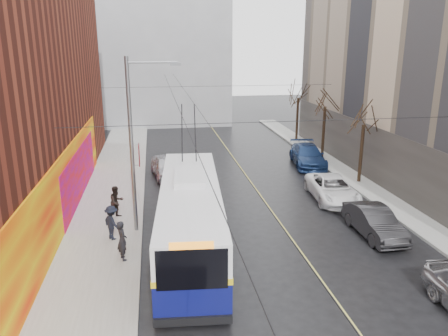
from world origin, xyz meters
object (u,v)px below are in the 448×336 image
object	(u,v)px
parked_car_b	(374,222)
parked_car_d	(308,156)
streetlight_pole	(135,142)
following_car	(166,166)
pedestrian_a	(122,240)
tree_far	(299,90)
trolleybus	(191,215)
tree_near	(365,114)
tree_mid	(326,97)
pedestrian_b	(117,202)
parked_car_c	(332,188)
pedestrian_c	(112,223)

from	to	relation	value
parked_car_b	parked_car_d	xyz separation A→B (m)	(1.20, 13.39, 0.08)
streetlight_pole	parked_car_d	world-z (taller)	streetlight_pole
following_car	pedestrian_a	distance (m)	13.24
tree_far	trolleybus	distance (m)	25.80
tree_far	following_car	size ratio (longest dim) A/B	1.43
trolleybus	parked_car_b	xyz separation A→B (m)	(9.42, -0.06, -0.96)
following_car	tree_near	bearing A→B (deg)	-23.66
tree_near	pedestrian_a	bearing A→B (deg)	-149.76
tree_mid	parked_car_d	distance (m)	5.22
parked_car_b	parked_car_d	size ratio (longest dim) A/B	0.79
tree_mid	parked_car_b	world-z (taller)	tree_mid
streetlight_pole	parked_car_d	bearing A→B (deg)	40.17
following_car	trolleybus	bearing A→B (deg)	-93.86
trolleybus	following_car	bearing A→B (deg)	98.32
tree_mid	parked_car_b	xyz separation A→B (m)	(-3.20, -15.30, -4.50)
tree_near	pedestrian_b	bearing A→B (deg)	-165.98
following_car	pedestrian_b	distance (m)	8.46
pedestrian_b	tree_near	bearing A→B (deg)	-28.08
tree_near	parked_car_d	distance (m)	6.86
parked_car_c	parked_car_d	distance (m)	8.05
parked_car_b	pedestrian_c	size ratio (longest dim) A/B	2.59
parked_car_d	pedestrian_c	size ratio (longest dim) A/B	3.26
tree_far	following_car	distance (m)	17.42
pedestrian_a	streetlight_pole	bearing A→B (deg)	-32.56
tree_mid	parked_car_d	bearing A→B (deg)	-136.34
parked_car_d	parked_car_c	bearing A→B (deg)	-90.36
tree_far	following_car	xyz separation A→B (m)	(-13.44, -10.18, -4.36)
trolleybus	following_car	world-z (taller)	trolleybus
pedestrian_a	tree_near	bearing A→B (deg)	-80.93
tree_near	parked_car_c	bearing A→B (deg)	-138.17
tree_far	streetlight_pole	bearing A→B (deg)	-127.12
parked_car_b	pedestrian_a	bearing A→B (deg)	-176.06
following_car	pedestrian_a	xyz separation A→B (m)	(-2.34, -13.02, 0.29)
parked_car_d	pedestrian_c	xyz separation A→B (m)	(-14.43, -12.03, 0.20)
parked_car_c	pedestrian_a	bearing A→B (deg)	-148.32
trolleybus	parked_car_c	bearing A→B (deg)	34.12
parked_car_b	parked_car_d	distance (m)	13.45
pedestrian_c	pedestrian_a	bearing A→B (deg)	157.72
tree_near	trolleybus	bearing A→B (deg)	-146.85
tree_near	tree_mid	size ratio (longest dim) A/B	0.96
parked_car_b	tree_mid	bearing A→B (deg)	78.05
trolleybus	parked_car_c	distance (m)	10.89
tree_near	tree_far	world-z (taller)	tree_far
trolleybus	parked_car_c	size ratio (longest dim) A/B	2.45
parked_car_d	following_car	size ratio (longest dim) A/B	1.24
tree_mid	tree_far	bearing A→B (deg)	90.00
pedestrian_a	trolleybus	bearing A→B (deg)	-94.31
parked_car_c	pedestrian_a	distance (m)	14.09
parked_car_b	tree_far	bearing A→B (deg)	81.69
trolleybus	parked_car_b	size ratio (longest dim) A/B	2.88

